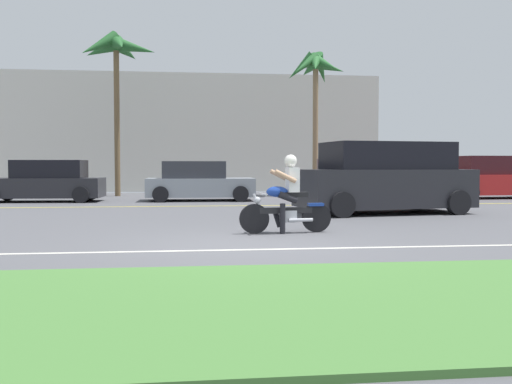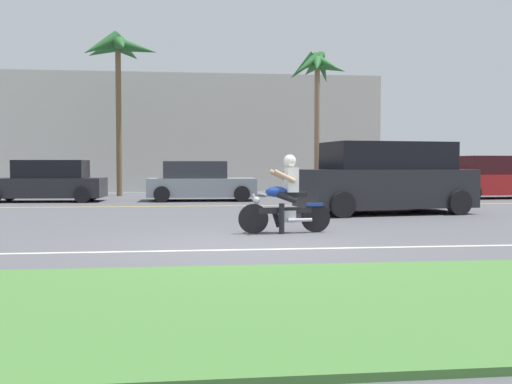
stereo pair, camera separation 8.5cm
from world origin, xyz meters
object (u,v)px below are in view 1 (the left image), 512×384
at_px(parked_car_3, 494,179).
at_px(palm_tree_0, 315,73).
at_px(motorcyclist, 287,200).
at_px(suv_nearby, 385,179).
at_px(parked_car_0, 45,182).
at_px(parked_car_2, 355,181).
at_px(parked_car_1, 199,182).
at_px(palm_tree_1, 116,54).

height_order(parked_car_3, palm_tree_0, palm_tree_0).
distance_m(motorcyclist, suv_nearby, 5.39).
bearing_deg(motorcyclist, palm_tree_0, 74.99).
relative_size(motorcyclist, parked_car_0, 0.43).
distance_m(suv_nearby, parked_car_0, 11.88).
bearing_deg(parked_car_0, parked_car_2, -4.33).
relative_size(parked_car_1, parked_car_3, 0.90).
height_order(suv_nearby, parked_car_0, suv_nearby).
relative_size(suv_nearby, parked_car_2, 1.22).
bearing_deg(parked_car_3, motorcyclist, -133.88).
bearing_deg(parked_car_3, suv_nearby, -136.66).
bearing_deg(suv_nearby, parked_car_2, 81.83).
bearing_deg(palm_tree_0, palm_tree_1, 175.77).
relative_size(motorcyclist, palm_tree_0, 0.29).
distance_m(parked_car_0, parked_car_2, 10.99).
distance_m(motorcyclist, palm_tree_1, 15.34).
xyz_separation_m(parked_car_2, parked_car_3, (5.84, 0.97, 0.05)).
distance_m(palm_tree_0, palm_tree_1, 8.24).
xyz_separation_m(motorcyclist, palm_tree_1, (-4.69, 13.65, 5.19)).
distance_m(parked_car_1, palm_tree_0, 7.21).
height_order(parked_car_1, palm_tree_0, palm_tree_0).
distance_m(suv_nearby, parked_car_3, 9.07).
distance_m(suv_nearby, palm_tree_0, 9.82).
bearing_deg(palm_tree_0, suv_nearby, -90.63).
xyz_separation_m(parked_car_0, parked_car_2, (10.96, -0.83, 0.02)).
bearing_deg(parked_car_1, parked_car_3, 0.74).
height_order(parked_car_2, palm_tree_0, palm_tree_0).
bearing_deg(motorcyclist, parked_car_3, 46.12).
relative_size(parked_car_0, parked_car_3, 0.96).
bearing_deg(palm_tree_0, motorcyclist, -105.01).
distance_m(parked_car_2, palm_tree_0, 5.75).
xyz_separation_m(suv_nearby, palm_tree_1, (-8.09, 9.48, 4.90)).
bearing_deg(palm_tree_1, parked_car_2, -25.50).
bearing_deg(parked_car_1, suv_nearby, -51.55).
xyz_separation_m(parked_car_3, palm_tree_1, (-14.69, 3.25, 5.07)).
height_order(parked_car_0, palm_tree_1, palm_tree_1).
bearing_deg(parked_car_2, palm_tree_0, 100.31).
bearing_deg(parked_car_0, suv_nearby, -30.84).
bearing_deg(parked_car_0, palm_tree_0, 15.12).
bearing_deg(parked_car_1, palm_tree_1, 133.79).
relative_size(parked_car_0, parked_car_1, 1.07).
xyz_separation_m(parked_car_2, palm_tree_1, (-8.84, 4.22, 5.12)).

